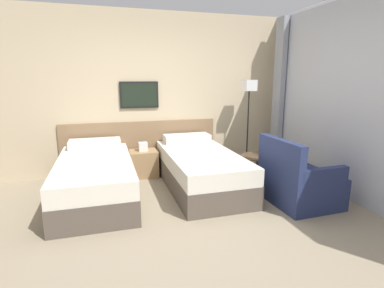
{
  "coord_description": "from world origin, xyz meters",
  "views": [
    {
      "loc": [
        -0.88,
        -3.1,
        1.62
      ],
      "look_at": [
        0.31,
        0.92,
        0.69
      ],
      "focal_mm": 28.0,
      "sensor_mm": 36.0,
      "label": 1
    }
  ],
  "objects_px": {
    "nightstand": "(144,163)",
    "side_table": "(258,165)",
    "armchair": "(298,183)",
    "floor_lamp": "(249,99)",
    "bed_near_door": "(96,178)",
    "bed_near_window": "(200,169)"
  },
  "relations": [
    {
      "from": "floor_lamp",
      "to": "side_table",
      "type": "height_order",
      "value": "floor_lamp"
    },
    {
      "from": "nightstand",
      "to": "side_table",
      "type": "relative_size",
      "value": 1.12
    },
    {
      "from": "bed_near_door",
      "to": "armchair",
      "type": "relative_size",
      "value": 2.25
    },
    {
      "from": "bed_near_door",
      "to": "bed_near_window",
      "type": "bearing_deg",
      "value": 0.0
    },
    {
      "from": "bed_near_window",
      "to": "side_table",
      "type": "distance_m",
      "value": 0.86
    },
    {
      "from": "side_table",
      "to": "armchair",
      "type": "xyz_separation_m",
      "value": [
        0.23,
        -0.67,
        -0.07
      ]
    },
    {
      "from": "bed_near_window",
      "to": "floor_lamp",
      "type": "xyz_separation_m",
      "value": [
        1.09,
        0.65,
        0.98
      ]
    },
    {
      "from": "bed_near_window",
      "to": "armchair",
      "type": "height_order",
      "value": "armchair"
    },
    {
      "from": "bed_near_door",
      "to": "nightstand",
      "type": "bearing_deg",
      "value": 45.18
    },
    {
      "from": "bed_near_window",
      "to": "nightstand",
      "type": "distance_m",
      "value": 1.07
    },
    {
      "from": "bed_near_door",
      "to": "floor_lamp",
      "type": "height_order",
      "value": "floor_lamp"
    },
    {
      "from": "bed_near_door",
      "to": "floor_lamp",
      "type": "xyz_separation_m",
      "value": [
        2.6,
        0.65,
        0.98
      ]
    },
    {
      "from": "armchair",
      "to": "bed_near_door",
      "type": "bearing_deg",
      "value": 68.32
    },
    {
      "from": "nightstand",
      "to": "floor_lamp",
      "type": "xyz_separation_m",
      "value": [
        1.85,
        -0.1,
        1.03
      ]
    },
    {
      "from": "bed_near_door",
      "to": "nightstand",
      "type": "distance_m",
      "value": 1.07
    },
    {
      "from": "floor_lamp",
      "to": "armchair",
      "type": "relative_size",
      "value": 1.76
    },
    {
      "from": "bed_near_window",
      "to": "nightstand",
      "type": "bearing_deg",
      "value": 134.82
    },
    {
      "from": "nightstand",
      "to": "armchair",
      "type": "bearing_deg",
      "value": -43.1
    },
    {
      "from": "bed_near_door",
      "to": "side_table",
      "type": "relative_size",
      "value": 3.92
    },
    {
      "from": "bed_near_door",
      "to": "floor_lamp",
      "type": "relative_size",
      "value": 1.28
    },
    {
      "from": "floor_lamp",
      "to": "side_table",
      "type": "relative_size",
      "value": 3.07
    },
    {
      "from": "bed_near_window",
      "to": "bed_near_door",
      "type": "bearing_deg",
      "value": 180.0
    }
  ]
}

